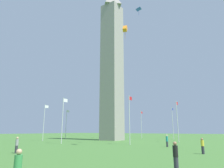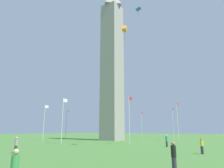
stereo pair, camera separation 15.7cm
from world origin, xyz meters
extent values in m
plane|color=#3D6B2D|center=(0.00, 0.00, 0.00)|extent=(260.00, 260.00, 0.00)
cube|color=gray|center=(0.00, 0.00, 18.81)|extent=(4.70, 4.70, 37.62)
pyramid|color=gray|center=(0.00, 0.00, 40.18)|extent=(4.70, 4.70, 5.13)
cylinder|color=silver|center=(16.81, 0.00, 4.33)|extent=(0.14, 0.14, 8.65)
cube|color=red|center=(17.36, 0.00, 8.20)|extent=(1.00, 0.03, 0.64)
cylinder|color=silver|center=(11.89, 11.89, 4.33)|extent=(0.14, 0.14, 8.65)
cube|color=red|center=(12.44, 11.89, 8.20)|extent=(1.00, 0.03, 0.64)
cylinder|color=silver|center=(0.00, 16.81, 4.33)|extent=(0.14, 0.14, 8.65)
cube|color=white|center=(0.55, 16.81, 8.20)|extent=(1.00, 0.03, 0.64)
cylinder|color=silver|center=(-11.89, 11.89, 4.33)|extent=(0.14, 0.14, 8.65)
cube|color=white|center=(-11.34, 11.89, 8.20)|extent=(1.00, 0.03, 0.64)
cylinder|color=silver|center=(-16.81, 0.00, 4.33)|extent=(0.14, 0.14, 8.65)
cube|color=white|center=(-16.26, 0.00, 8.20)|extent=(1.00, 0.03, 0.64)
cylinder|color=silver|center=(-11.89, -11.89, 4.33)|extent=(0.14, 0.14, 8.65)
cube|color=red|center=(-11.34, -11.89, 8.20)|extent=(1.00, 0.03, 0.64)
cylinder|color=silver|center=(0.00, -16.81, 4.33)|extent=(0.14, 0.14, 8.65)
cube|color=red|center=(0.55, -16.81, 8.20)|extent=(1.00, 0.03, 0.64)
cylinder|color=silver|center=(11.89, -11.89, 4.33)|extent=(0.14, 0.14, 8.65)
cube|color=#1E2D99|center=(12.44, -11.89, 8.20)|extent=(1.00, 0.03, 0.64)
cylinder|color=#388C47|center=(-39.06, -21.92, 1.10)|extent=(0.32, 0.32, 0.60)
sphere|color=tan|center=(-39.06, -21.92, 1.52)|extent=(0.24, 0.24, 0.24)
cylinder|color=#2D2D38|center=(-13.23, -19.06, 0.40)|extent=(0.29, 0.29, 0.80)
cylinder|color=teal|center=(-13.23, -19.06, 1.17)|extent=(0.32, 0.32, 0.74)
sphere|color=beige|center=(-13.23, -19.06, 1.66)|extent=(0.24, 0.24, 0.24)
cylinder|color=#2D2D38|center=(-30.98, -8.60, 0.40)|extent=(0.29, 0.29, 0.80)
cylinder|color=gray|center=(-30.98, -8.60, 1.15)|extent=(0.32, 0.32, 0.69)
sphere|color=tan|center=(-30.98, -8.60, 1.61)|extent=(0.24, 0.24, 0.24)
cylinder|color=#2D2D38|center=(-31.06, -25.98, 0.40)|extent=(0.29, 0.29, 0.80)
cylinder|color=black|center=(-31.06, -25.98, 1.14)|extent=(0.32, 0.32, 0.68)
sphere|color=#936B4C|center=(-31.06, -25.98, 1.60)|extent=(0.24, 0.24, 0.24)
cylinder|color=#2D2D38|center=(-20.38, -25.45, 0.40)|extent=(0.29, 0.29, 0.80)
cylinder|color=yellow|center=(-20.38, -25.45, 1.10)|extent=(0.32, 0.32, 0.59)
sphere|color=#936B4C|center=(-20.38, -25.45, 1.51)|extent=(0.24, 0.24, 0.24)
cube|color=orange|center=(-17.54, -14.58, 18.76)|extent=(1.33, 0.98, 1.28)
cylinder|color=#A75C15|center=(-17.54, -14.58, 17.76)|extent=(0.04, 0.04, 1.51)
cube|color=blue|center=(-12.01, -14.46, 25.37)|extent=(1.07, 1.03, 0.32)
cylinder|color=#233C9D|center=(-12.01, -14.46, 24.61)|extent=(0.04, 0.04, 1.15)
camera|label=1|loc=(-44.34, -30.28, 2.38)|focal=32.99mm
camera|label=2|loc=(-44.25, -30.41, 2.38)|focal=32.99mm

